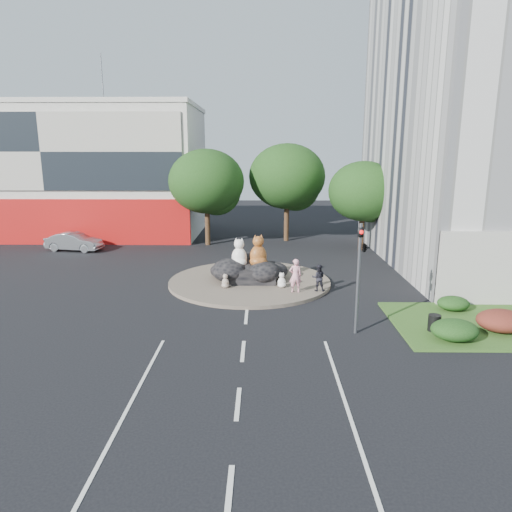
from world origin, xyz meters
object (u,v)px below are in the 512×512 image
(cat_white, at_px, (239,252))
(pedestrian_pink, at_px, (295,276))
(cat_tabby, at_px, (258,250))
(kitten_calico, at_px, (225,280))
(kitten_white, at_px, (282,280))
(litter_bin, at_px, (434,323))
(parked_car, at_px, (74,242))
(pedestrian_dark, at_px, (318,278))

(cat_white, bearing_deg, pedestrian_pink, -30.20)
(cat_white, relative_size, cat_tabby, 0.90)
(cat_white, xyz_separation_m, kitten_calico, (-0.75, -1.52, -1.36))
(kitten_white, relative_size, litter_bin, 1.22)
(cat_tabby, relative_size, parked_car, 0.43)
(kitten_white, height_order, pedestrian_dark, pedestrian_dark)
(pedestrian_dark, xyz_separation_m, litter_bin, (4.52, -5.74, -0.48))
(kitten_calico, height_order, kitten_white, kitten_white)
(kitten_calico, bearing_deg, kitten_white, 42.70)
(kitten_calico, height_order, pedestrian_dark, pedestrian_dark)
(cat_tabby, xyz_separation_m, litter_bin, (7.98, -7.89, -1.61))
(kitten_calico, height_order, pedestrian_pink, pedestrian_pink)
(pedestrian_pink, height_order, pedestrian_dark, pedestrian_pink)
(kitten_calico, xyz_separation_m, pedestrian_dark, (5.37, -0.56, 0.34))
(pedestrian_pink, distance_m, litter_bin, 8.05)
(cat_white, distance_m, kitten_white, 3.20)
(cat_tabby, xyz_separation_m, kitten_white, (1.39, -1.45, -1.44))
(kitten_calico, bearing_deg, cat_tabby, 79.96)
(pedestrian_dark, bearing_deg, parked_car, -26.10)
(cat_tabby, relative_size, kitten_white, 2.19)
(kitten_calico, height_order, parked_car, parked_car)
(kitten_white, bearing_deg, parked_car, 138.46)
(kitten_white, xyz_separation_m, pedestrian_dark, (2.07, -0.70, 0.32))
(pedestrian_pink, bearing_deg, cat_white, -39.86)
(cat_white, height_order, cat_tabby, cat_tabby)
(cat_tabby, height_order, parked_car, cat_tabby)
(cat_tabby, bearing_deg, cat_white, 166.12)
(cat_white, xyz_separation_m, parked_car, (-14.12, 9.53, -1.24))
(kitten_calico, bearing_deg, pedestrian_pink, 28.81)
(kitten_white, distance_m, pedestrian_pink, 1.31)
(litter_bin, bearing_deg, kitten_white, 135.65)
(pedestrian_pink, xyz_separation_m, litter_bin, (5.86, -5.48, -0.67))
(parked_car, bearing_deg, pedestrian_dark, -112.50)
(parked_car, bearing_deg, cat_tabby, -112.47)
(cat_white, relative_size, litter_bin, 2.40)
(cat_white, relative_size, pedestrian_dark, 1.15)
(cat_white, bearing_deg, cat_tabby, 8.86)
(kitten_white, height_order, litter_bin, kitten_white)
(cat_tabby, distance_m, litter_bin, 11.33)
(pedestrian_pink, relative_size, parked_car, 0.42)
(cat_tabby, relative_size, pedestrian_pink, 1.03)
(kitten_white, xyz_separation_m, pedestrian_pink, (0.73, -0.96, 0.51))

